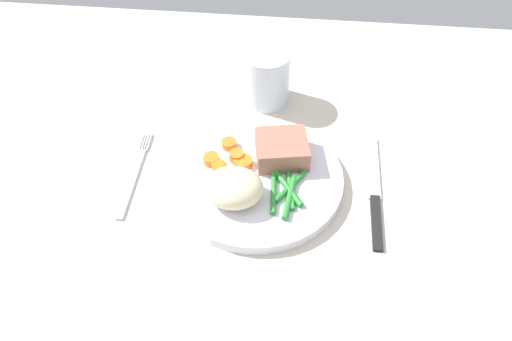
{
  "coord_description": "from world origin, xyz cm",
  "views": [
    {
      "loc": [
        7.55,
        -47.96,
        59.14
      ],
      "look_at": [
        2.51,
        1.88,
        4.6
      ],
      "focal_mm": 37.95,
      "sensor_mm": 36.0,
      "label": 1
    }
  ],
  "objects_px": {
    "meat_portion": "(282,149)",
    "water_glass": "(267,81)",
    "knife": "(374,193)",
    "fork": "(134,174)",
    "dinner_plate": "(256,179)"
  },
  "relations": [
    {
      "from": "meat_portion",
      "to": "water_glass",
      "type": "bearing_deg",
      "value": 103.31
    },
    {
      "from": "meat_portion",
      "to": "knife",
      "type": "height_order",
      "value": "meat_portion"
    },
    {
      "from": "fork",
      "to": "knife",
      "type": "xyz_separation_m",
      "value": [
        0.34,
        -0.0,
        -0.0
      ]
    },
    {
      "from": "dinner_plate",
      "to": "knife",
      "type": "height_order",
      "value": "dinner_plate"
    },
    {
      "from": "water_glass",
      "to": "dinner_plate",
      "type": "bearing_deg",
      "value": -89.51
    },
    {
      "from": "knife",
      "to": "water_glass",
      "type": "relative_size",
      "value": 2.3
    },
    {
      "from": "meat_portion",
      "to": "fork",
      "type": "xyz_separation_m",
      "value": [
        -0.21,
        -0.04,
        -0.03
      ]
    },
    {
      "from": "meat_portion",
      "to": "knife",
      "type": "relative_size",
      "value": 0.35
    },
    {
      "from": "knife",
      "to": "water_glass",
      "type": "xyz_separation_m",
      "value": [
        -0.17,
        0.19,
        0.04
      ]
    },
    {
      "from": "dinner_plate",
      "to": "knife",
      "type": "xyz_separation_m",
      "value": [
        0.16,
        -0.0,
        -0.01
      ]
    },
    {
      "from": "fork",
      "to": "water_glass",
      "type": "xyz_separation_m",
      "value": [
        0.17,
        0.19,
        0.04
      ]
    },
    {
      "from": "knife",
      "to": "water_glass",
      "type": "height_order",
      "value": "water_glass"
    },
    {
      "from": "dinner_plate",
      "to": "meat_portion",
      "type": "xyz_separation_m",
      "value": [
        0.03,
        0.04,
        0.02
      ]
    },
    {
      "from": "dinner_plate",
      "to": "meat_portion",
      "type": "distance_m",
      "value": 0.06
    },
    {
      "from": "knife",
      "to": "dinner_plate",
      "type": "bearing_deg",
      "value": 177.42
    }
  ]
}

